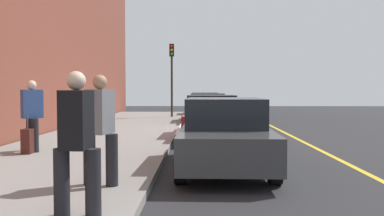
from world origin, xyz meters
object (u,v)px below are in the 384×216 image
parked_car_charcoal (225,134)px  rolling_suitcase (28,141)px  pedestrian_black_coat (77,139)px  parked_car_navy (205,104)px  pedestrian_grey_coat (100,127)px  pedestrian_blue_coat (32,114)px  parked_car_black (207,109)px  traffic_light_pole (172,67)px  parked_car_red (212,117)px

parked_car_charcoal → rolling_suitcase: size_ratio=4.62×
pedestrian_black_coat → parked_car_charcoal: bearing=152.1°
parked_car_navy → pedestrian_black_coat: pedestrian_black_coat is taller
pedestrian_grey_coat → pedestrian_blue_coat: 4.50m
parked_car_navy → parked_car_black: bearing=0.3°
parked_car_navy → pedestrian_grey_coat: pedestrian_grey_coat is taller
pedestrian_blue_coat → parked_car_black: bearing=155.6°
rolling_suitcase → pedestrian_black_coat: bearing=28.1°
traffic_light_pole → rolling_suitcase: bearing=-10.8°
pedestrian_grey_coat → rolling_suitcase: pedestrian_grey_coat is taller
parked_car_charcoal → traffic_light_pole: traffic_light_pole is taller
parked_car_black → parked_car_red: bearing=0.3°
parked_car_navy → pedestrian_black_coat: size_ratio=2.35×
parked_car_red → parked_car_navy: bearing=-179.7°
parked_car_navy → parked_car_black: (6.02, 0.03, 0.00)m
pedestrian_black_coat → pedestrian_blue_coat: bearing=-153.3°
parked_car_black → pedestrian_black_coat: bearing=-7.0°
parked_car_charcoal → pedestrian_black_coat: (3.85, -2.03, 0.34)m
parked_car_black → pedestrian_blue_coat: 11.12m
parked_car_red → pedestrian_blue_coat: (3.91, -4.63, 0.34)m
parked_car_red → parked_car_charcoal: bearing=1.1°
pedestrian_grey_coat → rolling_suitcase: 4.23m
pedestrian_blue_coat → rolling_suitcase: bearing=5.4°
parked_car_navy → pedestrian_grey_coat: 19.93m
parked_car_navy → pedestrian_black_coat: bearing=-5.0°
parked_car_navy → pedestrian_blue_coat: bearing=-15.8°
parked_car_charcoal → parked_car_red: bearing=-178.9°
parked_car_red → pedestrian_black_coat: pedestrian_black_coat is taller
parked_car_navy → rolling_suitcase: parked_car_navy is taller
pedestrian_black_coat → pedestrian_grey_coat: bearing=-176.3°
parked_car_charcoal → pedestrian_blue_coat: pedestrian_blue_coat is taller
parked_car_navy → pedestrian_black_coat: (21.48, -1.87, 0.34)m
parked_car_black → pedestrian_grey_coat: bearing=-8.3°
parked_car_charcoal → pedestrian_black_coat: bearing=-27.9°
parked_car_black → parked_car_red: size_ratio=1.03×
parked_car_charcoal → pedestrian_blue_coat: bearing=-107.6°
pedestrian_grey_coat → pedestrian_black_coat: bearing=3.7°
traffic_light_pole → rolling_suitcase: 14.21m
parked_car_black → rolling_suitcase: parked_car_black is taller
parked_car_charcoal → pedestrian_grey_coat: size_ratio=2.48×
parked_car_black → parked_car_charcoal: (11.62, 0.14, -0.00)m
parked_car_navy → parked_car_red: 12.24m
parked_car_charcoal → pedestrian_grey_coat: pedestrian_grey_coat is taller
parked_car_navy → rolling_suitcase: 17.13m
parked_car_red → pedestrian_grey_coat: (7.59, -2.04, 0.34)m
parked_car_navy → parked_car_red: size_ratio=0.94×
traffic_light_pole → parked_car_navy: bearing=145.5°
parked_car_black → parked_car_charcoal: size_ratio=1.02×
parked_car_red → pedestrian_grey_coat: size_ratio=2.47×
parked_car_black → parked_car_red: same height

